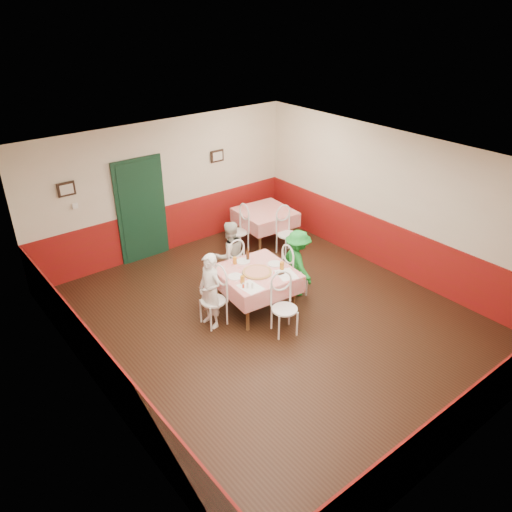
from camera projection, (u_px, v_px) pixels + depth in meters
floor at (273, 320)px, 8.57m from camera, size 7.00×7.00×0.00m
ceiling at (276, 162)px, 7.26m from camera, size 7.00×7.00×0.00m
back_wall at (165, 188)px, 10.33m from camera, size 6.00×0.10×2.80m
front_wall at (479, 361)px, 5.49m from camera, size 6.00×0.10×2.80m
left_wall at (92, 315)px, 6.27m from camera, size 0.10×7.00×2.80m
right_wall at (393, 204)px, 9.56m from camera, size 0.10×7.00×2.80m
wainscot_back at (169, 228)px, 10.75m from camera, size 6.00×0.03×1.00m
wainscot_front at (462, 420)px, 5.93m from camera, size 6.00×0.03×1.00m
wainscot_left at (104, 370)px, 6.70m from camera, size 0.03×7.00×1.00m
wainscot_right at (387, 246)px, 9.98m from camera, size 0.03×7.00×1.00m
door at (142, 211)px, 10.13m from camera, size 0.96×0.06×2.10m
picture_left at (66, 189)px, 8.99m from camera, size 0.32×0.03×0.26m
picture_right at (217, 156)px, 10.80m from camera, size 0.32×0.03×0.26m
thermostat at (75, 206)px, 9.21m from camera, size 0.10×0.03×0.10m
main_table at (256, 290)px, 8.74m from camera, size 1.33×1.33×0.77m
second_table at (265, 226)px, 11.10m from camera, size 1.20×1.20×0.77m
chair_left at (213, 301)px, 8.29m from camera, size 0.43×0.43×0.90m
chair_right at (295, 273)px, 9.11m from camera, size 0.47×0.47×0.90m
chair_far at (231, 266)px, 9.33m from camera, size 0.42×0.42×0.90m
chair_near at (285, 309)px, 8.07m from camera, size 0.53×0.53×0.90m
chair_second_a at (238, 232)px, 10.65m from camera, size 0.45×0.45×0.90m
chair_second_b at (287, 235)px, 10.55m from camera, size 0.45×0.45×0.90m
pizza at (257, 272)px, 8.49m from camera, size 0.54×0.54×0.03m
plate_left at (235, 276)px, 8.37m from camera, size 0.27×0.27×0.01m
plate_right at (275, 264)px, 8.77m from camera, size 0.27×0.27×0.01m
plate_far at (243, 261)px, 8.85m from camera, size 0.27×0.27×0.01m
glass_a at (242, 280)px, 8.16m from camera, size 0.08×0.08×0.13m
glass_b at (282, 266)px, 8.57m from camera, size 0.08×0.08×0.14m
glass_c at (235, 261)px, 8.75m from camera, size 0.08×0.08×0.13m
beer_bottle at (248, 255)px, 8.86m from camera, size 0.06×0.06×0.21m
shaker_a at (248, 286)px, 8.04m from camera, size 0.04×0.04×0.09m
shaker_b at (252, 286)px, 8.04m from camera, size 0.04×0.04×0.09m
shaker_c at (243, 286)px, 8.04m from camera, size 0.04×0.04×0.09m
menu_left at (250, 287)px, 8.08m from camera, size 0.32×0.41×0.00m
menu_right at (286, 274)px, 8.45m from camera, size 0.41×0.47×0.00m
wallet at (280, 273)px, 8.47m from camera, size 0.12×0.10×0.02m
diner_left at (210, 291)px, 8.17m from camera, size 0.36×0.51×1.32m
diner_far at (230, 255)px, 9.27m from camera, size 0.71×0.59×1.33m
diner_right at (298, 263)px, 9.05m from camera, size 0.64×0.91×1.28m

